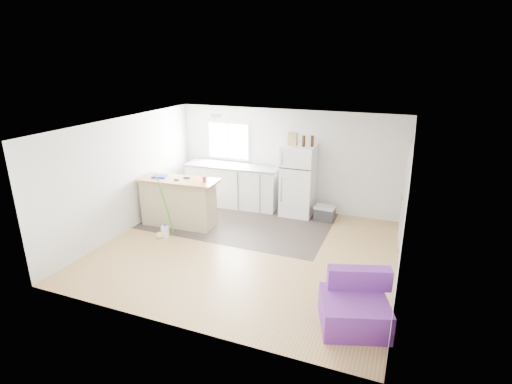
{
  "coord_description": "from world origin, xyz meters",
  "views": [
    {
      "loc": [
        2.72,
        -6.4,
        3.55
      ],
      "look_at": [
        -0.1,
        0.7,
        0.95
      ],
      "focal_mm": 28.0,
      "sensor_mm": 36.0,
      "label": 1
    }
  ],
  "objects_px": {
    "cleaner_jug": "(165,232)",
    "mop": "(161,228)",
    "cooler": "(325,213)",
    "bottle_right": "(312,141)",
    "refrigerator": "(298,181)",
    "red_cup": "(204,179)",
    "blue_tray": "(160,176)",
    "kitchen_cabinets": "(233,185)",
    "purple_seat": "(355,307)",
    "cardboard_box": "(293,139)",
    "peninsula": "(179,202)",
    "bottle_left": "(304,141)"
  },
  "relations": [
    {
      "from": "peninsula",
      "to": "bottle_right",
      "type": "xyz_separation_m",
      "value": [
        2.54,
        1.55,
        1.24
      ]
    },
    {
      "from": "mop",
      "to": "bottle_right",
      "type": "distance_m",
      "value": 3.74
    },
    {
      "from": "refrigerator",
      "to": "bottle_right",
      "type": "height_order",
      "value": "bottle_right"
    },
    {
      "from": "bottle_right",
      "to": "mop",
      "type": "bearing_deg",
      "value": -137.7
    },
    {
      "from": "blue_tray",
      "to": "cleaner_jug",
      "type": "bearing_deg",
      "value": -52.66
    },
    {
      "from": "bottle_left",
      "to": "blue_tray",
      "type": "bearing_deg",
      "value": -151.68
    },
    {
      "from": "refrigerator",
      "to": "cardboard_box",
      "type": "bearing_deg",
      "value": -155.02
    },
    {
      "from": "refrigerator",
      "to": "red_cup",
      "type": "xyz_separation_m",
      "value": [
        -1.6,
        -1.53,
        0.29
      ]
    },
    {
      "from": "cooler",
      "to": "cleaner_jug",
      "type": "distance_m",
      "value": 3.55
    },
    {
      "from": "kitchen_cabinets",
      "to": "blue_tray",
      "type": "xyz_separation_m",
      "value": [
        -1.01,
        -1.59,
        0.55
      ]
    },
    {
      "from": "cooler",
      "to": "mop",
      "type": "height_order",
      "value": "mop"
    },
    {
      "from": "purple_seat",
      "to": "red_cup",
      "type": "distance_m",
      "value": 4.17
    },
    {
      "from": "cleaner_jug",
      "to": "mop",
      "type": "relative_size",
      "value": 0.23
    },
    {
      "from": "peninsula",
      "to": "refrigerator",
      "type": "bearing_deg",
      "value": 31.25
    },
    {
      "from": "mop",
      "to": "bottle_right",
      "type": "height_order",
      "value": "bottle_right"
    },
    {
      "from": "blue_tray",
      "to": "cooler",
      "type": "bearing_deg",
      "value": 23.16
    },
    {
      "from": "cleaner_jug",
      "to": "cardboard_box",
      "type": "relative_size",
      "value": 1.02
    },
    {
      "from": "cooler",
      "to": "bottle_right",
      "type": "distance_m",
      "value": 1.66
    },
    {
      "from": "peninsula",
      "to": "purple_seat",
      "type": "xyz_separation_m",
      "value": [
        4.12,
        -2.1,
        -0.27
      ]
    },
    {
      "from": "cardboard_box",
      "to": "bottle_right",
      "type": "relative_size",
      "value": 1.2
    },
    {
      "from": "kitchen_cabinets",
      "to": "cooler",
      "type": "xyz_separation_m",
      "value": [
        2.35,
        -0.15,
        -0.35
      ]
    },
    {
      "from": "bottle_right",
      "to": "cardboard_box",
      "type": "bearing_deg",
      "value": -173.31
    },
    {
      "from": "peninsula",
      "to": "cardboard_box",
      "type": "distance_m",
      "value": 2.88
    },
    {
      "from": "kitchen_cabinets",
      "to": "mop",
      "type": "bearing_deg",
      "value": -106.76
    },
    {
      "from": "cooler",
      "to": "bottle_left",
      "type": "bearing_deg",
      "value": 178.28
    },
    {
      "from": "refrigerator",
      "to": "red_cup",
      "type": "bearing_deg",
      "value": -137.39
    },
    {
      "from": "mop",
      "to": "blue_tray",
      "type": "height_order",
      "value": "mop"
    },
    {
      "from": "kitchen_cabinets",
      "to": "blue_tray",
      "type": "distance_m",
      "value": 1.97
    },
    {
      "from": "blue_tray",
      "to": "cardboard_box",
      "type": "bearing_deg",
      "value": 31.01
    },
    {
      "from": "purple_seat",
      "to": "cleaner_jug",
      "type": "xyz_separation_m",
      "value": [
        -4.04,
        1.4,
        -0.13
      ]
    },
    {
      "from": "red_cup",
      "to": "cardboard_box",
      "type": "relative_size",
      "value": 0.4
    },
    {
      "from": "mop",
      "to": "red_cup",
      "type": "relative_size",
      "value": 11.13
    },
    {
      "from": "cleaner_jug",
      "to": "mop",
      "type": "bearing_deg",
      "value": -161.0
    },
    {
      "from": "refrigerator",
      "to": "blue_tray",
      "type": "relative_size",
      "value": 5.51
    },
    {
      "from": "bottle_right",
      "to": "refrigerator",
      "type": "bearing_deg",
      "value": 176.81
    },
    {
      "from": "mop",
      "to": "bottle_left",
      "type": "height_order",
      "value": "bottle_left"
    },
    {
      "from": "refrigerator",
      "to": "purple_seat",
      "type": "xyz_separation_m",
      "value": [
        1.88,
        -3.66,
        -0.56
      ]
    },
    {
      "from": "cooler",
      "to": "peninsula",
      "type": "bearing_deg",
      "value": -149.53
    },
    {
      "from": "cleaner_jug",
      "to": "bottle_left",
      "type": "height_order",
      "value": "bottle_left"
    },
    {
      "from": "mop",
      "to": "bottle_left",
      "type": "xyz_separation_m",
      "value": [
        2.34,
        2.22,
        1.55
      ]
    },
    {
      "from": "cooler",
      "to": "cardboard_box",
      "type": "xyz_separation_m",
      "value": [
        -0.83,
        0.08,
        1.63
      ]
    },
    {
      "from": "purple_seat",
      "to": "cooler",
      "type": "bearing_deg",
      "value": 90.37
    },
    {
      "from": "kitchen_cabinets",
      "to": "bottle_right",
      "type": "relative_size",
      "value": 9.44
    },
    {
      "from": "peninsula",
      "to": "red_cup",
      "type": "xyz_separation_m",
      "value": [
        0.64,
        0.04,
        0.58
      ]
    },
    {
      "from": "cooler",
      "to": "blue_tray",
      "type": "distance_m",
      "value": 3.77
    },
    {
      "from": "cardboard_box",
      "to": "cooler",
      "type": "bearing_deg",
      "value": -5.8
    },
    {
      "from": "refrigerator",
      "to": "purple_seat",
      "type": "bearing_deg",
      "value": -63.82
    },
    {
      "from": "blue_tray",
      "to": "bottle_right",
      "type": "relative_size",
      "value": 1.2
    },
    {
      "from": "peninsula",
      "to": "bottle_right",
      "type": "bearing_deg",
      "value": 27.75
    },
    {
      "from": "kitchen_cabinets",
      "to": "cooler",
      "type": "relative_size",
      "value": 4.93
    }
  ]
}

